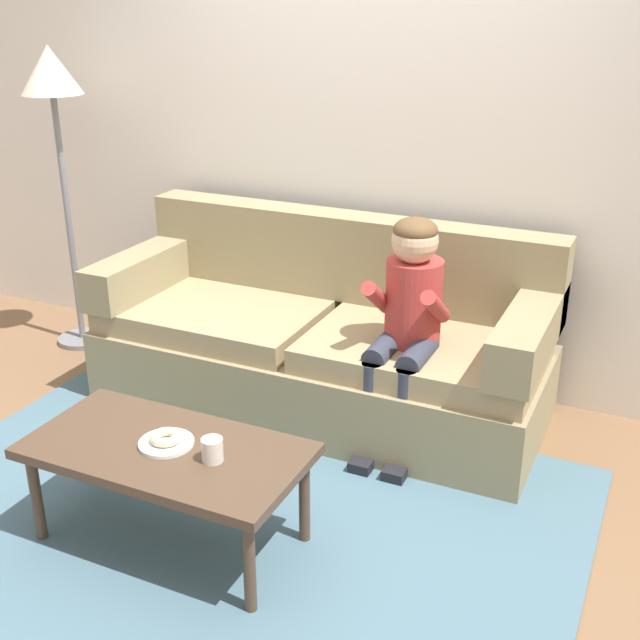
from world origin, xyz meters
The scene contains 11 objects.
ground centered at (0.00, 0.00, 0.00)m, with size 10.00×10.00×0.00m, color brown.
wall_back centered at (0.00, 1.40, 1.40)m, with size 8.00×0.10×2.80m, color silver.
area_rug centered at (0.00, -0.25, 0.01)m, with size 2.85×2.08×0.01m, color #476675.
couch centered at (-0.05, 0.85, 0.34)m, with size 2.27×0.90×0.95m.
coffee_table centered at (-0.10, -0.44, 0.39)m, with size 1.07×0.55×0.43m.
person_child centered at (0.47, 0.64, 0.67)m, with size 0.34×0.58×1.10m.
plate centered at (-0.11, -0.43, 0.44)m, with size 0.21×0.21×0.01m, color white.
donut centered at (-0.11, -0.43, 0.46)m, with size 0.12×0.12×0.04m, color beige.
mug centered at (0.11, -0.45, 0.48)m, with size 0.08×0.08×0.09m, color silver.
toy_controller centered at (-0.54, 0.09, 0.03)m, with size 0.23×0.09×0.05m.
floor_lamp centered at (-1.73, 0.94, 1.44)m, with size 0.34×0.34×1.75m.
Camera 1 is at (1.52, -2.56, 2.02)m, focal length 44.94 mm.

